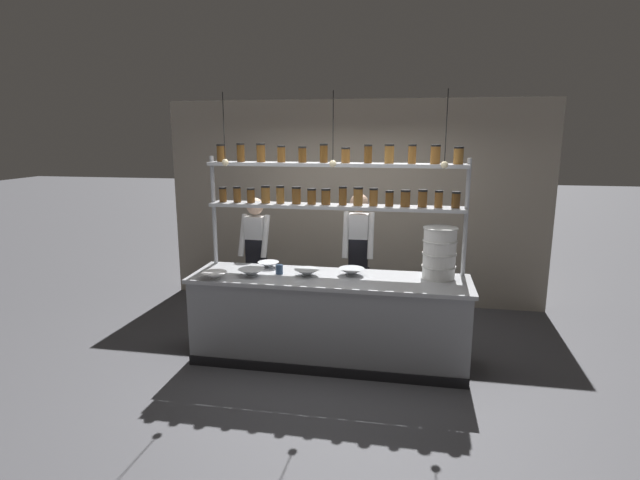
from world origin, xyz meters
The scene contains 14 objects.
ground_plane centered at (0.00, 0.00, 0.00)m, with size 40.00×40.00×0.00m, color #4C4C51.
back_wall centered at (0.00, 2.03, 1.41)m, with size 5.28×0.12×2.82m, color #9E9384.
prep_counter centered at (0.00, 0.00, 0.46)m, with size 2.88×0.76×0.92m.
spice_shelf_unit centered at (0.01, 0.33, 1.80)m, with size 2.76×0.28×2.26m.
chef_left centered at (-1.05, 0.84, 0.92)m, with size 0.37×0.29×1.61m.
chef_center centered at (0.21, 0.82, 0.97)m, with size 0.37×0.30×1.69m.
container_stack centered at (1.10, 0.16, 1.18)m, with size 0.35×0.35×0.53m.
prep_bowl_near_left centered at (-0.79, -0.11, 0.96)m, with size 0.27×0.27×0.07m.
prep_bowl_center_front centered at (-0.23, 0.00, 0.96)m, with size 0.26×0.26×0.07m.
prep_bowl_center_back centered at (-1.13, -0.28, 0.95)m, with size 0.26×0.26×0.07m.
prep_bowl_near_right centered at (0.22, 0.11, 0.96)m, with size 0.27×0.27×0.07m.
prep_bowl_far_left centered at (-0.71, 0.24, 0.95)m, with size 0.23×0.23×0.06m.
serving_cup_front centered at (-0.53, 0.02, 0.97)m, with size 0.08×0.08×0.10m.
pendant_light_row centered at (0.02, 0.00, 2.11)m, with size 2.24×0.07×0.73m.
Camera 1 is at (0.81, -4.86, 2.36)m, focal length 28.00 mm.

